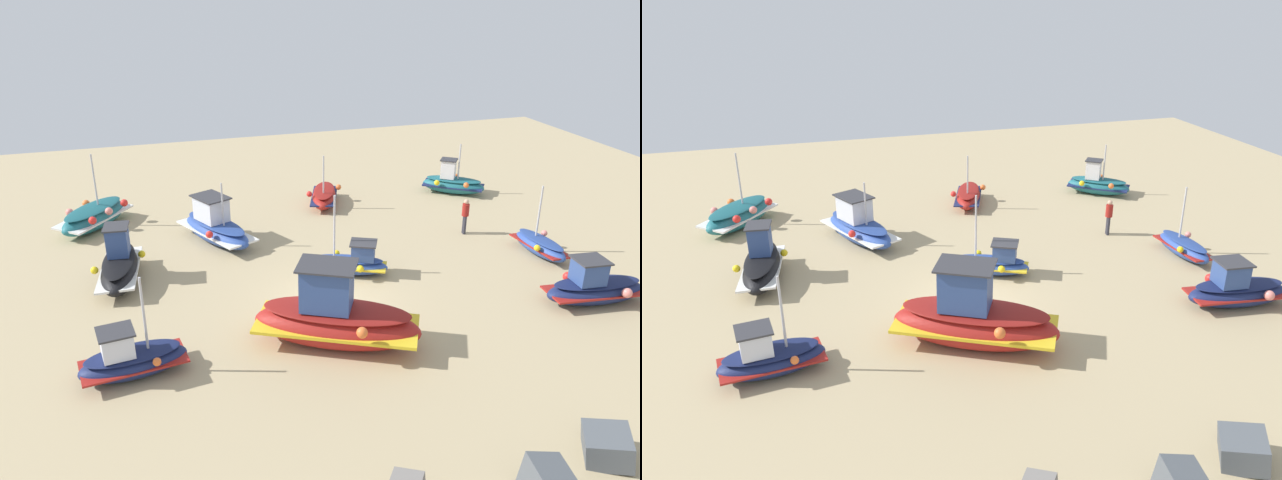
% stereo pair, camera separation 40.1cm
% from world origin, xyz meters
% --- Properties ---
extents(ground_plane, '(50.27, 50.27, 0.00)m').
position_xyz_m(ground_plane, '(0.00, 0.00, 0.00)').
color(ground_plane, tan).
extents(fishing_boat_0, '(3.35, 2.42, 3.29)m').
position_xyz_m(fishing_boat_0, '(-1.36, -1.88, 0.48)').
color(fishing_boat_0, '#2D4C9E').
rests_on(fishing_boat_0, ground_plane).
extents(fishing_boat_1, '(5.69, 4.23, 2.83)m').
position_xyz_m(fishing_boat_1, '(0.84, 2.81, 0.92)').
color(fishing_boat_1, maroon).
rests_on(fishing_boat_1, ground_plane).
extents(fishing_boat_2, '(3.35, 1.79, 3.14)m').
position_xyz_m(fishing_boat_2, '(7.15, 2.64, 0.54)').
color(fishing_boat_2, navy).
rests_on(fishing_boat_2, ground_plane).
extents(fishing_boat_3, '(3.24, 4.63, 2.89)m').
position_xyz_m(fishing_boat_3, '(3.25, -6.69, 0.70)').
color(fishing_boat_3, '#2D4C9E').
rests_on(fishing_boat_3, ground_plane).
extents(fishing_boat_4, '(2.03, 4.13, 2.22)m').
position_xyz_m(fishing_boat_4, '(7.38, -3.83, 0.68)').
color(fishing_boat_4, black).
rests_on(fishing_boat_4, ground_plane).
extents(fishing_boat_5, '(1.40, 3.07, 2.97)m').
position_xyz_m(fishing_boat_5, '(-9.69, -1.20, 0.41)').
color(fishing_boat_5, '#2D4C9E').
rests_on(fishing_boat_5, ground_plane).
extents(fishing_boat_6, '(3.89, 2.10, 1.77)m').
position_xyz_m(fishing_boat_6, '(-9.00, 2.98, 0.59)').
color(fishing_boat_6, navy).
rests_on(fishing_boat_6, ground_plane).
extents(fishing_boat_7, '(3.70, 4.21, 3.52)m').
position_xyz_m(fishing_boat_7, '(8.45, -9.95, 0.58)').
color(fishing_boat_7, '#1E6670').
rests_on(fishing_boat_7, ground_plane).
extents(fishing_boat_8, '(3.36, 2.98, 2.76)m').
position_xyz_m(fishing_boat_8, '(-10.00, -9.51, 0.57)').
color(fishing_boat_8, '#1E6670').
rests_on(fishing_boat_8, ground_plane).
extents(fishing_boat_9, '(2.31, 3.50, 2.77)m').
position_xyz_m(fishing_boat_9, '(-2.80, -9.84, 0.46)').
color(fishing_boat_9, maroon).
rests_on(fishing_boat_9, ground_plane).
extents(person_walking, '(0.32, 0.32, 1.65)m').
position_xyz_m(person_walking, '(-7.76, -4.22, 0.95)').
color(person_walking, '#2D2D38').
rests_on(person_walking, ground_plane).
extents(breakwater_rocks, '(21.02, 2.67, 1.22)m').
position_xyz_m(breakwater_rocks, '(-2.38, 10.16, 0.44)').
color(breakwater_rocks, slate).
rests_on(breakwater_rocks, ground_plane).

